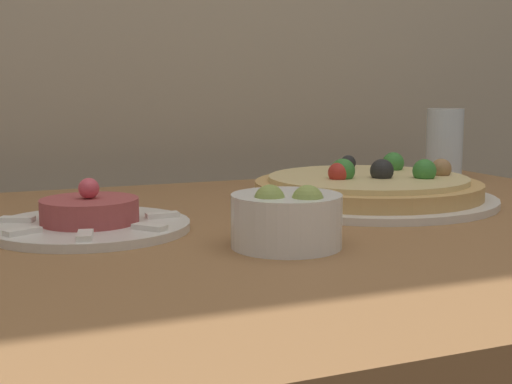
% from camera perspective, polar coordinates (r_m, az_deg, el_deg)
% --- Properties ---
extents(dining_table, '(1.13, 0.84, 0.80)m').
position_cam_1_polar(dining_table, '(0.90, 2.56, -10.04)').
color(dining_table, olive).
rests_on(dining_table, ground_plane).
extents(pizza_plate, '(0.37, 0.37, 0.07)m').
position_cam_1_polar(pizza_plate, '(1.05, 8.96, 0.23)').
color(pizza_plate, silver).
rests_on(pizza_plate, dining_table).
extents(tartare_plate, '(0.23, 0.23, 0.06)m').
position_cam_1_polar(tartare_plate, '(0.86, -13.15, -2.18)').
color(tartare_plate, silver).
rests_on(tartare_plate, dining_table).
extents(small_bowl, '(0.12, 0.12, 0.07)m').
position_cam_1_polar(small_bowl, '(0.75, 2.43, -2.13)').
color(small_bowl, white).
rests_on(small_bowl, dining_table).
extents(drinking_glass, '(0.07, 0.07, 0.13)m').
position_cam_1_polar(drinking_glass, '(1.34, 14.84, 3.75)').
color(drinking_glass, silver).
rests_on(drinking_glass, dining_table).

